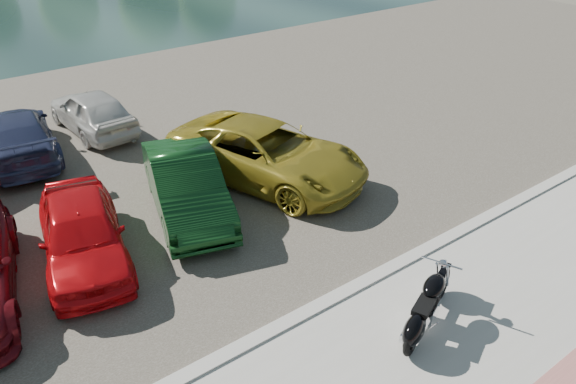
# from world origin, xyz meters

# --- Properties ---
(ground) EXTENTS (200.00, 200.00, 0.00)m
(ground) POSITION_xyz_m (0.00, 0.00, 0.00)
(ground) COLOR #595447
(ground) RESTS_ON ground
(kerb) EXTENTS (60.00, 0.30, 0.14)m
(kerb) POSITION_xyz_m (0.00, 2.00, 0.07)
(kerb) COLOR #A7A59D
(kerb) RESTS_ON ground
(parking_lot) EXTENTS (60.00, 18.00, 0.04)m
(parking_lot) POSITION_xyz_m (0.00, 11.00, 0.02)
(parking_lot) COLOR #403C34
(parking_lot) RESTS_ON ground
(motorcycle) EXTENTS (2.22, 1.13, 1.05)m
(motorcycle) POSITION_xyz_m (0.44, 0.40, 0.56)
(motorcycle) COLOR black
(motorcycle) RESTS_ON promenade
(car_4) EXTENTS (2.53, 4.34, 1.39)m
(car_4) POSITION_xyz_m (-3.57, 6.15, 0.73)
(car_4) COLOR red
(car_4) RESTS_ON parking_lot
(car_5) EXTENTS (2.75, 4.65, 1.45)m
(car_5) POSITION_xyz_m (-0.90, 6.61, 0.76)
(car_5) COLOR #0F3715
(car_5) RESTS_ON parking_lot
(car_6) EXTENTS (4.16, 6.04, 1.53)m
(car_6) POSITION_xyz_m (1.58, 6.82, 0.81)
(car_6) COLOR #A18E25
(car_6) RESTS_ON parking_lot
(car_11) EXTENTS (2.51, 4.92, 1.37)m
(car_11) POSITION_xyz_m (-3.33, 12.20, 0.72)
(car_11) COLOR navy
(car_11) RESTS_ON parking_lot
(car_12) EXTENTS (1.81, 4.07, 1.36)m
(car_12) POSITION_xyz_m (-0.94, 12.75, 0.72)
(car_12) COLOR silver
(car_12) RESTS_ON parking_lot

